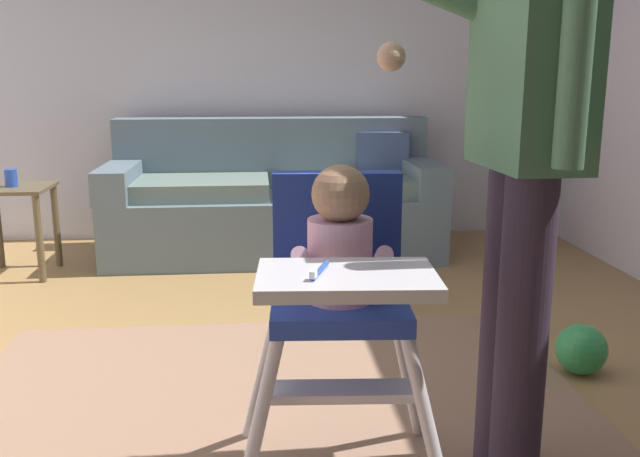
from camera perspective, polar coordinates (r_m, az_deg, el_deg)
ground at (r=2.54m, az=-1.22°, el=-15.50°), size 5.61×6.93×0.10m
wall_far at (r=4.93m, az=-3.61°, el=14.61°), size 4.81×0.06×2.63m
couch at (r=4.48m, az=-3.74°, el=2.18°), size 2.11×0.86×0.86m
high_chair at (r=1.83m, az=1.62°, el=-3.69°), size 0.64×0.75×0.93m
adult_standing at (r=1.90m, az=16.50°, el=6.29°), size 0.52×0.49×1.68m
toy_ball_second at (r=2.90m, az=20.86°, el=-9.34°), size 0.20×0.20×0.20m
side_table at (r=4.32m, az=-23.93°, el=1.36°), size 0.40×0.40×0.52m
sippy_cup at (r=4.29m, az=-24.26°, el=3.85°), size 0.07×0.07×0.10m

